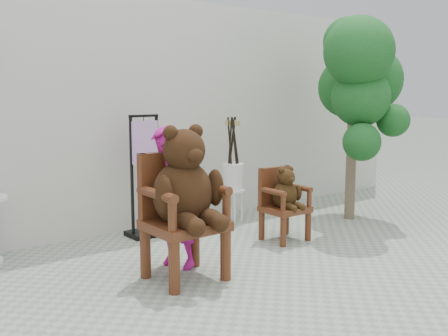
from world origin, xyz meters
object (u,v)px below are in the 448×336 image
at_px(chair_big, 184,193).
at_px(tree, 359,74).
at_px(display_stand, 145,190).
at_px(stool_bucket, 233,176).
at_px(chair_small, 284,196).
at_px(person, 172,199).

bearing_deg(chair_big, tree, 9.38).
bearing_deg(display_stand, stool_bucket, -5.42).
bearing_deg(chair_small, stool_bucket, 85.88).
bearing_deg(chair_small, tree, 5.39).
bearing_deg(stool_bucket, chair_small, -94.12).
height_order(person, display_stand, display_stand).
bearing_deg(stool_bucket, person, -145.52).
distance_m(chair_small, stool_bucket, 1.09).
bearing_deg(stool_bucket, tree, -32.61).
height_order(chair_big, person, chair_big).
height_order(display_stand, tree, tree).
relative_size(chair_small, stool_bucket, 0.62).
height_order(chair_big, tree, tree).
distance_m(display_stand, tree, 3.30).
distance_m(chair_small, tree, 2.15).
height_order(chair_big, display_stand, display_stand).
distance_m(chair_big, display_stand, 1.66).
bearing_deg(person, tree, 72.78).
xyz_separation_m(person, display_stand, (0.41, 1.29, -0.15)).
bearing_deg(chair_small, chair_big, -167.09).
relative_size(chair_small, tree, 0.32).
bearing_deg(tree, person, -175.45).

